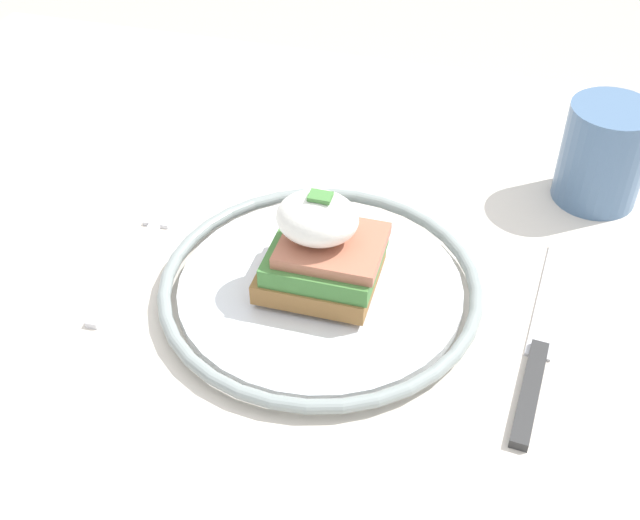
% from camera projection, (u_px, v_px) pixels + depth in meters
% --- Properties ---
extents(dining_table, '(1.03, 0.78, 0.76)m').
position_uv_depth(dining_table, '(330.00, 399.00, 0.68)').
color(dining_table, beige).
rests_on(dining_table, ground_plane).
extents(plate, '(0.24, 0.24, 0.02)m').
position_uv_depth(plate, '(320.00, 288.00, 0.60)').
color(plate, silver).
rests_on(plate, dining_table).
extents(sandwich, '(0.08, 0.08, 0.08)m').
position_uv_depth(sandwich, '(322.00, 248.00, 0.57)').
color(sandwich, olive).
rests_on(sandwich, plate).
extents(fork, '(0.02, 0.16, 0.00)m').
position_uv_depth(fork, '(139.00, 251.00, 0.64)').
color(fork, silver).
rests_on(fork, dining_table).
extents(knife, '(0.03, 0.21, 0.01)m').
position_uv_depth(knife, '(539.00, 351.00, 0.56)').
color(knife, '#2D2D2D').
rests_on(knife, dining_table).
extents(cup, '(0.07, 0.07, 0.09)m').
position_uv_depth(cup, '(604.00, 153.00, 0.67)').
color(cup, slate).
rests_on(cup, dining_table).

